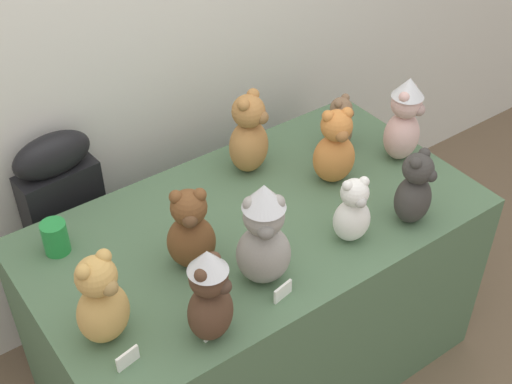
{
  "coord_description": "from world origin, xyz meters",
  "views": [
    {
      "loc": [
        -1.0,
        -1.14,
        2.25
      ],
      "look_at": [
        0.0,
        0.25,
        0.86
      ],
      "focal_mm": 48.66,
      "sensor_mm": 36.0,
      "label": 1
    }
  ],
  "objects_px": {
    "teddy_bear_honey": "(101,301)",
    "teddy_bear_mocha": "(340,125)",
    "teddy_bear_charcoal": "(415,190)",
    "teddy_bear_caramel": "(249,135)",
    "teddy_bear_blush": "(404,120)",
    "teddy_bear_ash": "(264,236)",
    "teddy_bear_chestnut": "(191,231)",
    "display_table": "(256,297)",
    "teddy_bear_snow": "(353,212)",
    "instrument_case": "(72,242)",
    "teddy_bear_cocoa": "(210,295)",
    "party_cup_green": "(55,238)",
    "teddy_bear_ginger": "(335,148)"
  },
  "relations": [
    {
      "from": "teddy_bear_honey",
      "to": "teddy_bear_mocha",
      "type": "xyz_separation_m",
      "value": [
        1.1,
        0.31,
        -0.04
      ]
    },
    {
      "from": "teddy_bear_charcoal",
      "to": "teddy_bear_caramel",
      "type": "relative_size",
      "value": 0.86
    },
    {
      "from": "teddy_bear_caramel",
      "to": "teddy_bear_blush",
      "type": "bearing_deg",
      "value": -56.45
    },
    {
      "from": "teddy_bear_ash",
      "to": "teddy_bear_chestnut",
      "type": "xyz_separation_m",
      "value": [
        -0.14,
        0.18,
        -0.04
      ]
    },
    {
      "from": "teddy_bear_blush",
      "to": "teddy_bear_chestnut",
      "type": "bearing_deg",
      "value": 158.84
    },
    {
      "from": "display_table",
      "to": "teddy_bear_chestnut",
      "type": "xyz_separation_m",
      "value": [
        -0.27,
        -0.05,
        0.5
      ]
    },
    {
      "from": "teddy_bear_blush",
      "to": "teddy_bear_snow",
      "type": "height_order",
      "value": "teddy_bear_blush"
    },
    {
      "from": "teddy_bear_caramel",
      "to": "teddy_bear_chestnut",
      "type": "relative_size",
      "value": 1.08
    },
    {
      "from": "teddy_bear_charcoal",
      "to": "teddy_bear_honey",
      "type": "xyz_separation_m",
      "value": [
        -1.02,
        0.14,
        0.01
      ]
    },
    {
      "from": "instrument_case",
      "to": "teddy_bear_honey",
      "type": "height_order",
      "value": "teddy_bear_honey"
    },
    {
      "from": "teddy_bear_mocha",
      "to": "teddy_bear_charcoal",
      "type": "bearing_deg",
      "value": -119.13
    },
    {
      "from": "display_table",
      "to": "teddy_bear_ash",
      "type": "xyz_separation_m",
      "value": [
        -0.14,
        -0.23,
        0.54
      ]
    },
    {
      "from": "display_table",
      "to": "instrument_case",
      "type": "xyz_separation_m",
      "value": [
        -0.46,
        0.54,
        0.11
      ]
    },
    {
      "from": "display_table",
      "to": "teddy_bear_cocoa",
      "type": "xyz_separation_m",
      "value": [
        -0.37,
        -0.31,
        0.52
      ]
    },
    {
      "from": "teddy_bear_mocha",
      "to": "teddy_bear_cocoa",
      "type": "relative_size",
      "value": 0.7
    },
    {
      "from": "teddy_bear_ash",
      "to": "teddy_bear_cocoa",
      "type": "relative_size",
      "value": 1.14
    },
    {
      "from": "teddy_bear_charcoal",
      "to": "teddy_bear_ash",
      "type": "xyz_separation_m",
      "value": [
        -0.55,
        0.06,
        0.05
      ]
    },
    {
      "from": "display_table",
      "to": "teddy_bear_caramel",
      "type": "distance_m",
      "value": 0.59
    },
    {
      "from": "teddy_bear_cocoa",
      "to": "teddy_bear_honey",
      "type": "bearing_deg",
      "value": 117.1
    },
    {
      "from": "teddy_bear_snow",
      "to": "party_cup_green",
      "type": "distance_m",
      "value": 0.92
    },
    {
      "from": "instrument_case",
      "to": "teddy_bear_caramel",
      "type": "distance_m",
      "value": 0.78
    },
    {
      "from": "teddy_bear_caramel",
      "to": "teddy_bear_charcoal",
      "type": "bearing_deg",
      "value": -91.74
    },
    {
      "from": "teddy_bear_charcoal",
      "to": "teddy_bear_cocoa",
      "type": "height_order",
      "value": "teddy_bear_cocoa"
    },
    {
      "from": "instrument_case",
      "to": "teddy_bear_cocoa",
      "type": "xyz_separation_m",
      "value": [
        0.08,
        -0.85,
        0.41
      ]
    },
    {
      "from": "teddy_bear_ash",
      "to": "teddy_bear_honey",
      "type": "relative_size",
      "value": 1.21
    },
    {
      "from": "teddy_bear_ginger",
      "to": "teddy_bear_snow",
      "type": "relative_size",
      "value": 1.23
    },
    {
      "from": "teddy_bear_caramel",
      "to": "teddy_bear_mocha",
      "type": "bearing_deg",
      "value": -42.5
    },
    {
      "from": "teddy_bear_ginger",
      "to": "party_cup_green",
      "type": "relative_size",
      "value": 2.63
    },
    {
      "from": "teddy_bear_ash",
      "to": "teddy_bear_honey",
      "type": "distance_m",
      "value": 0.48
    },
    {
      "from": "teddy_bear_caramel",
      "to": "teddy_bear_mocha",
      "type": "height_order",
      "value": "teddy_bear_caramel"
    },
    {
      "from": "instrument_case",
      "to": "teddy_bear_blush",
      "type": "height_order",
      "value": "teddy_bear_blush"
    },
    {
      "from": "display_table",
      "to": "teddy_bear_blush",
      "type": "relative_size",
      "value": 4.59
    },
    {
      "from": "display_table",
      "to": "teddy_bear_mocha",
      "type": "xyz_separation_m",
      "value": [
        0.49,
        0.16,
        0.47
      ]
    },
    {
      "from": "teddy_bear_ginger",
      "to": "party_cup_green",
      "type": "height_order",
      "value": "teddy_bear_ginger"
    },
    {
      "from": "teddy_bear_charcoal",
      "to": "teddy_bear_mocha",
      "type": "bearing_deg",
      "value": 61.04
    },
    {
      "from": "teddy_bear_blush",
      "to": "teddy_bear_honey",
      "type": "distance_m",
      "value": 1.25
    },
    {
      "from": "display_table",
      "to": "teddy_bear_honey",
      "type": "height_order",
      "value": "teddy_bear_honey"
    },
    {
      "from": "teddy_bear_blush",
      "to": "teddy_bear_caramel",
      "type": "xyz_separation_m",
      "value": [
        -0.49,
        0.26,
        -0.02
      ]
    },
    {
      "from": "teddy_bear_honey",
      "to": "teddy_bear_cocoa",
      "type": "height_order",
      "value": "teddy_bear_cocoa"
    },
    {
      "from": "instrument_case",
      "to": "teddy_bear_ginger",
      "type": "xyz_separation_m",
      "value": [
        0.8,
        -0.52,
        0.39
      ]
    },
    {
      "from": "teddy_bear_chestnut",
      "to": "teddy_bear_cocoa",
      "type": "xyz_separation_m",
      "value": [
        -0.1,
        -0.26,
        0.02
      ]
    },
    {
      "from": "teddy_bear_charcoal",
      "to": "display_table",
      "type": "bearing_deg",
      "value": 126.15
    },
    {
      "from": "teddy_bear_blush",
      "to": "teddy_bear_cocoa",
      "type": "bearing_deg",
      "value": 172.97
    },
    {
      "from": "teddy_bear_caramel",
      "to": "teddy_bear_honey",
      "type": "bearing_deg",
      "value": 179.34
    },
    {
      "from": "teddy_bear_caramel",
      "to": "party_cup_green",
      "type": "distance_m",
      "value": 0.74
    },
    {
      "from": "party_cup_green",
      "to": "teddy_bear_caramel",
      "type": "bearing_deg",
      "value": 0.05
    },
    {
      "from": "instrument_case",
      "to": "teddy_bear_caramel",
      "type": "height_order",
      "value": "teddy_bear_caramel"
    },
    {
      "from": "teddy_bear_ash",
      "to": "teddy_bear_chestnut",
      "type": "height_order",
      "value": "teddy_bear_ash"
    },
    {
      "from": "teddy_bear_ginger",
      "to": "teddy_bear_mocha",
      "type": "xyz_separation_m",
      "value": [
        0.15,
        0.14,
        -0.03
      ]
    },
    {
      "from": "teddy_bear_honey",
      "to": "teddy_bear_chestnut",
      "type": "xyz_separation_m",
      "value": [
        0.34,
        0.1,
        -0.0
      ]
    }
  ]
}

